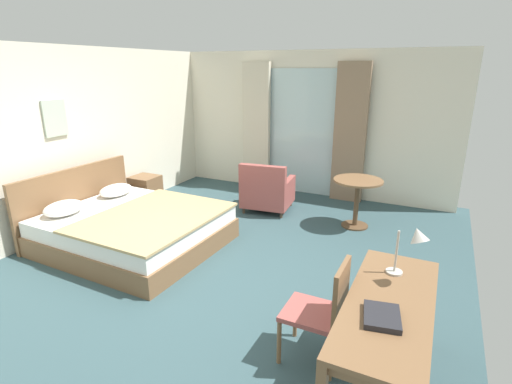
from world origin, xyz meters
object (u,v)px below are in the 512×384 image
writing_desk (388,313)px  framed_picture (55,118)px  bed (131,227)px  armchair_by_window (267,192)px  round_cafe_table (357,192)px  desk_lamp (414,241)px  closed_book (382,317)px  nightstand (146,191)px  desk_chair (324,308)px

writing_desk → framed_picture: framed_picture is taller
bed → armchair_by_window: (1.08, 1.99, 0.07)m
writing_desk → round_cafe_table: bearing=105.6°
desk_lamp → closed_book: bearing=-100.7°
bed → writing_desk: bed is taller
bed → writing_desk: (3.40, -1.09, 0.40)m
bed → desk_lamp: (3.48, -0.75, 0.82)m
writing_desk → closed_book: bearing=-95.1°
desk_lamp → armchair_by_window: 3.72m
bed → desk_lamp: 3.66m
closed_book → framed_picture: (-4.54, 1.32, 0.85)m
desk_lamp → closed_book: size_ratio=1.68×
writing_desk → framed_picture: 4.78m
bed → round_cafe_table: 3.22m
armchair_by_window → framed_picture: 3.26m
nightstand → writing_desk: (4.28, -2.40, 0.40)m
desk_lamp → armchair_by_window: bearing=131.3°
nightstand → closed_book: 5.03m
closed_book → armchair_by_window: armchair_by_window is taller
desk_lamp → closed_book: (-0.11, -0.57, -0.31)m
round_cafe_table → bed: bearing=-142.5°
desk_chair → desk_lamp: (0.57, 0.23, 0.60)m
desk_chair → armchair_by_window: 3.49m
bed → desk_lamp: bearing=-12.1°
nightstand → armchair_by_window: armchair_by_window is taller
writing_desk → desk_lamp: 0.55m
desk_lamp → armchair_by_window: size_ratio=0.56×
bed → nightstand: (-0.89, 1.31, -0.00)m
nightstand → round_cafe_table: 3.50m
bed → framed_picture: size_ratio=4.62×
framed_picture → closed_book: bearing=-16.2°
closed_book → round_cafe_table: closed_book is taller
desk_chair → framed_picture: bearing=166.5°
desk_chair → closed_book: desk_chair is taller
desk_chair → armchair_by_window: bearing=121.7°
writing_desk → round_cafe_table: writing_desk is taller
writing_desk → round_cafe_table: size_ratio=2.05×
armchair_by_window → round_cafe_table: bearing=-1.3°
desk_lamp → framed_picture: size_ratio=0.98×
nightstand → framed_picture: size_ratio=1.09×
writing_desk → round_cafe_table: 3.16m
desk_lamp → desk_chair: bearing=-158.3°
nightstand → writing_desk: bearing=-29.3°
round_cafe_table → desk_chair: bearing=-82.9°
nightstand → bed: bearing=-55.9°
writing_desk → armchair_by_window: 3.87m
desk_lamp → framed_picture: framed_picture is taller
bed → closed_book: (3.38, -1.32, 0.51)m
desk_lamp → armchair_by_window: (-2.40, 2.74, -0.75)m
writing_desk → closed_book: (-0.02, -0.22, 0.11)m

